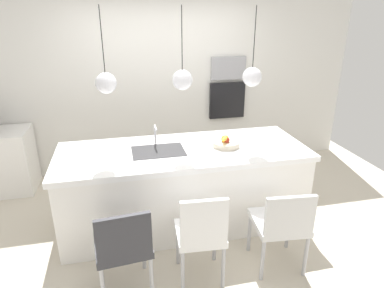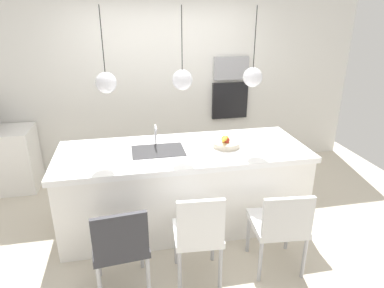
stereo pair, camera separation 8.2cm
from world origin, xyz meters
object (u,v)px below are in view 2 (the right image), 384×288
object	(u,v)px
oven	(230,100)
chair_middle	(198,233)
fruit_bowl	(226,143)
microwave	(231,68)
chair_near	(120,244)
chair_far	(280,224)

from	to	relation	value
oven	chair_middle	bearing A→B (deg)	-112.59
fruit_bowl	microwave	bearing A→B (deg)	71.35
microwave	chair_near	size ratio (longest dim) A/B	0.63
oven	chair_middle	xyz separation A→B (m)	(-1.06, -2.55, -0.50)
chair_near	chair_middle	xyz separation A→B (m)	(0.67, -0.00, 0.02)
fruit_bowl	chair_middle	distance (m)	1.16
chair_middle	chair_far	distance (m)	0.76
fruit_bowl	chair_near	distance (m)	1.58
microwave	chair_middle	bearing A→B (deg)	-112.59
chair_middle	chair_near	bearing A→B (deg)	179.81
chair_far	microwave	bearing A→B (deg)	83.34
chair_near	chair_far	world-z (taller)	chair_near
oven	chair_near	distance (m)	3.12
chair_far	chair_middle	bearing A→B (deg)	-179.89
oven	chair_far	bearing A→B (deg)	-96.66
microwave	chair_far	world-z (taller)	microwave
fruit_bowl	oven	xyz separation A→B (m)	(0.54, 1.61, 0.06)
chair_middle	fruit_bowl	bearing A→B (deg)	61.16
chair_far	chair_near	bearing A→B (deg)	179.97
microwave	fruit_bowl	bearing A→B (deg)	-108.65
fruit_bowl	chair_near	bearing A→B (deg)	-141.68
microwave	oven	bearing A→B (deg)	0.00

